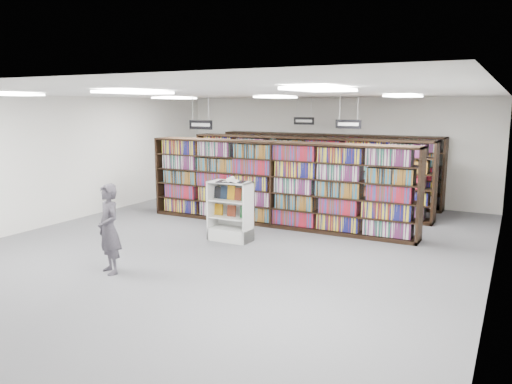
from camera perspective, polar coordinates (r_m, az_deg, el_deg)
The scene contains 20 objects.
floor at distance 10.81m, azimuth -2.42°, elevation -6.05°, with size 12.00×12.00×0.00m, color #57575D.
ceiling at distance 10.40m, azimuth -2.55°, elevation 11.16°, with size 10.00×12.00×0.10m, color white.
wall_back at distance 15.93m, azimuth 8.48°, elevation 4.83°, with size 10.00×0.10×3.20m, color white.
wall_left at distance 13.69m, azimuth -20.91°, elevation 3.49°, with size 0.10×12.00×3.20m, color white.
wall_right at distance 9.09m, azimuth 25.90°, elevation 0.25°, with size 0.10×12.00×3.20m, color white.
bookshelf_row_near at distance 12.32m, azimuth 2.22°, elevation 0.92°, with size 7.00×0.60×2.10m.
bookshelf_row_mid at distance 14.13m, azimuth 5.73°, elevation 2.02°, with size 7.00×0.60×2.10m.
bookshelf_row_far at distance 15.71m, azimuth 8.07°, elevation 2.76°, with size 7.00×0.60×2.10m.
aisle_sign_left at distance 12.05m, azimuth -6.32°, elevation 7.74°, with size 0.65×0.02×0.80m.
aisle_sign_right at distance 12.56m, azimuth 10.51°, elevation 7.72°, with size 0.65×0.02×0.80m.
aisle_sign_center at distance 15.12m, azimuth 5.49°, elevation 8.17°, with size 0.65×0.02×0.80m.
troffer_front_left at distance 10.19m, azimuth -26.68°, elevation 9.95°, with size 0.60×1.20×0.04m, color white.
troffer_front_center at distance 7.96m, azimuth -13.72°, elevation 11.02°, with size 0.60×1.20×0.04m, color white.
troffer_front_right at distance 6.39m, azimuth 7.36°, elevation 11.58°, with size 0.60×1.20×0.04m, color white.
troffer_back_left at distance 13.73m, azimuth -9.28°, elevation 10.55°, with size 0.60×1.20×0.04m, color white.
troffer_back_center at distance 12.17m, azimuth 2.29°, elevation 10.78°, with size 0.60×1.20×0.04m, color white.
troffer_back_right at distance 11.21m, azimuth 16.50°, elevation 10.47°, with size 0.60×1.20×0.04m, color white.
endcap_display at distance 11.08m, azimuth -2.85°, elevation -3.22°, with size 0.95×0.48×1.33m.
open_book at distance 10.81m, azimuth -2.89°, elevation 1.32°, with size 0.66×0.47×0.13m.
shopper at distance 9.21m, azimuth -16.46°, elevation -4.08°, with size 0.59×0.39×1.61m, color #4A454F.
Camera 1 is at (5.24, -8.98, 2.96)m, focal length 35.00 mm.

